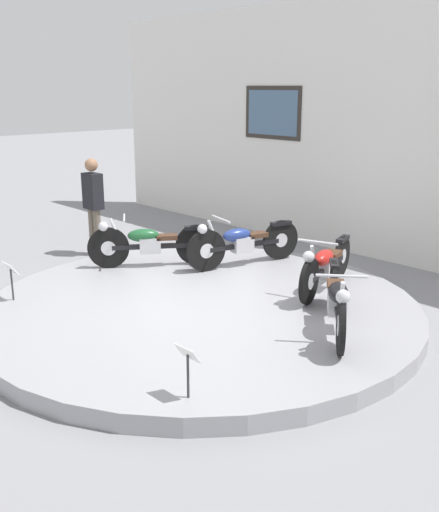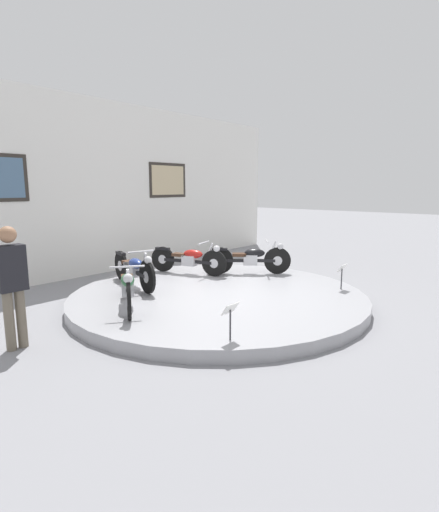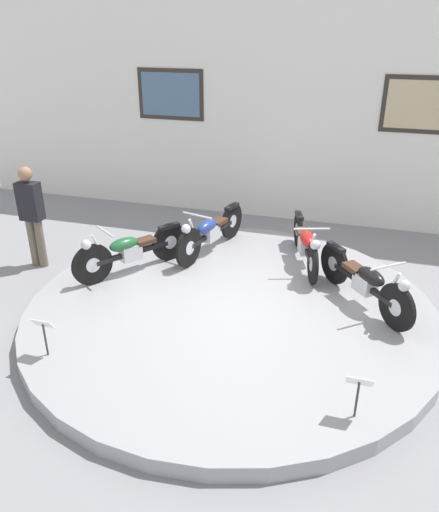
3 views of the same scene
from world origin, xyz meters
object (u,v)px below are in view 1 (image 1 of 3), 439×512
at_px(motorcycle_blue, 242,241).
at_px(info_placard_front_left, 11,273).
at_px(motorcycle_red, 326,264).
at_px(info_placard_front_centre, 188,360).
at_px(motorcycle_green, 150,242).
at_px(motorcycle_black, 337,299).
at_px(visitor_standing, 93,201).

bearing_deg(motorcycle_blue, info_placard_front_left, -106.26).
distance_m(motorcycle_red, info_placard_front_left, 4.18).
height_order(info_placard_front_left, info_placard_front_centre, same).
relative_size(motorcycle_red, info_placard_front_left, 3.67).
height_order(motorcycle_green, info_placard_front_centre, motorcycle_green).
bearing_deg(motorcycle_blue, motorcycle_red, -0.07).
height_order(motorcycle_blue, motorcycle_red, motorcycle_blue).
bearing_deg(motorcycle_black, info_placard_front_centre, -89.77).
relative_size(motorcycle_green, motorcycle_blue, 0.85).
xyz_separation_m(info_placard_front_centre, visitor_standing, (-5.30, 2.37, 0.40)).
bearing_deg(info_placard_front_left, motorcycle_black, 32.54).
height_order(motorcycle_red, info_placard_front_centre, motorcycle_red).
relative_size(motorcycle_green, motorcycle_red, 0.88).
distance_m(motorcycle_green, motorcycle_blue, 1.43).
relative_size(motorcycle_red, motorcycle_black, 1.20).
xyz_separation_m(motorcycle_green, motorcycle_blue, (0.95, 1.07, 0.00)).
relative_size(motorcycle_black, info_placard_front_left, 3.05).
bearing_deg(visitor_standing, motorcycle_green, -4.35).
xyz_separation_m(motorcycle_red, info_placard_front_left, (-2.56, -3.30, -0.00)).
bearing_deg(motorcycle_green, motorcycle_black, 0.02).
relative_size(motorcycle_green, motorcycle_black, 1.06).
bearing_deg(motorcycle_red, motorcycle_blue, 179.93).
bearing_deg(motorcycle_red, motorcycle_green, -157.33).
bearing_deg(info_placard_front_centre, visitor_standing, 155.85).
relative_size(info_placard_front_centre, visitor_standing, 0.30).
distance_m(motorcycle_green, motorcycle_red, 2.76).
bearing_deg(motorcycle_black, info_placard_front_left, -147.46).
bearing_deg(motorcycle_blue, motorcycle_black, -22.67).
bearing_deg(visitor_standing, motorcycle_blue, 18.74).
bearing_deg(visitor_standing, motorcycle_red, 12.08).
height_order(motorcycle_red, visitor_standing, visitor_standing).
xyz_separation_m(motorcycle_blue, motorcycle_red, (1.60, -0.00, -0.02)).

